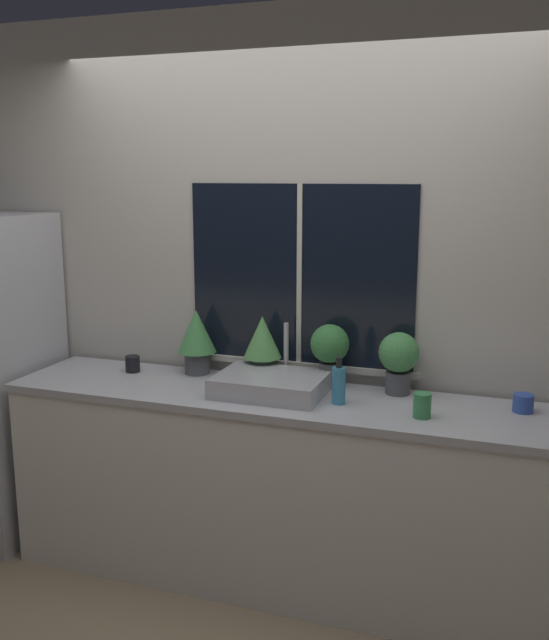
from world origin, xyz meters
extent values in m
plane|color=#937F60|center=(0.00, 0.00, 0.00)|extent=(14.00, 14.00, 0.00)
cube|color=#BCB7AD|center=(0.00, 0.62, 1.35)|extent=(8.00, 0.06, 2.70)
cube|color=black|center=(0.00, 0.59, 1.45)|extent=(1.13, 0.01, 0.87)
cube|color=beige|center=(0.00, 0.58, 1.45)|extent=(0.02, 0.01, 0.87)
cube|color=beige|center=(0.00, 0.58, 1.00)|extent=(1.19, 0.04, 0.03)
cube|color=#BCB7AD|center=(-2.25, 1.50, 1.35)|extent=(0.06, 7.00, 2.70)
cube|color=white|center=(0.00, 0.28, 0.45)|extent=(2.58, 0.55, 0.90)
cube|color=#ADADB2|center=(0.00, 0.28, 0.91)|extent=(2.60, 0.58, 0.03)
cube|color=#ADADB2|center=(-0.04, 0.28, 0.98)|extent=(0.49, 0.37, 0.09)
cylinder|color=#B7B7BC|center=(-0.04, 0.50, 0.95)|extent=(0.04, 0.04, 0.03)
cylinder|color=#B7B7BC|center=(-0.04, 0.50, 1.09)|extent=(0.02, 0.02, 0.26)
cylinder|color=#4C4C51|center=(-0.51, 0.48, 0.99)|extent=(0.13, 0.13, 0.11)
cone|color=#478E4C|center=(-0.51, 0.48, 1.15)|extent=(0.20, 0.20, 0.22)
cylinder|color=#4C4C51|center=(-0.16, 0.48, 0.99)|extent=(0.12, 0.12, 0.11)
cone|color=#569951|center=(-0.16, 0.48, 1.15)|extent=(0.19, 0.19, 0.21)
cylinder|color=#4C4C51|center=(0.18, 0.48, 0.99)|extent=(0.10, 0.10, 0.12)
sphere|color=#387A3D|center=(0.18, 0.48, 1.14)|extent=(0.18, 0.18, 0.18)
cylinder|color=#4C4C51|center=(0.51, 0.48, 0.98)|extent=(0.11, 0.11, 0.10)
sphere|color=#478E4C|center=(0.51, 0.48, 1.13)|extent=(0.19, 0.19, 0.19)
cylinder|color=teal|center=(0.29, 0.25, 1.01)|extent=(0.06, 0.06, 0.16)
cylinder|color=black|center=(0.29, 0.25, 1.12)|extent=(0.03, 0.03, 0.05)
cylinder|color=black|center=(-0.83, 0.39, 0.97)|extent=(0.07, 0.07, 0.08)
cylinder|color=#38844C|center=(0.66, 0.19, 0.98)|extent=(0.07, 0.07, 0.10)
cylinder|color=#3351AD|center=(1.06, 0.40, 0.97)|extent=(0.09, 0.09, 0.08)
camera|label=1|loc=(1.03, -2.68, 1.93)|focal=40.00mm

